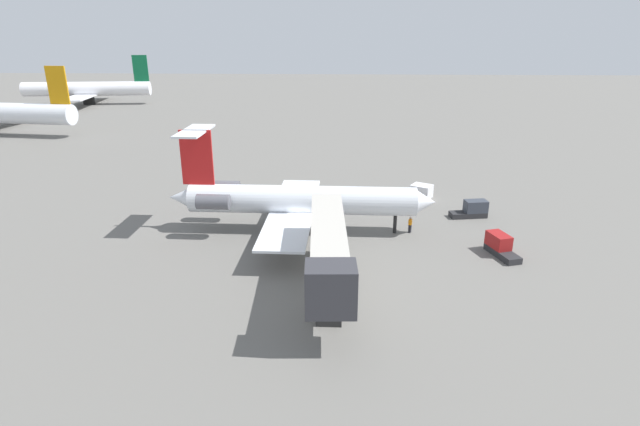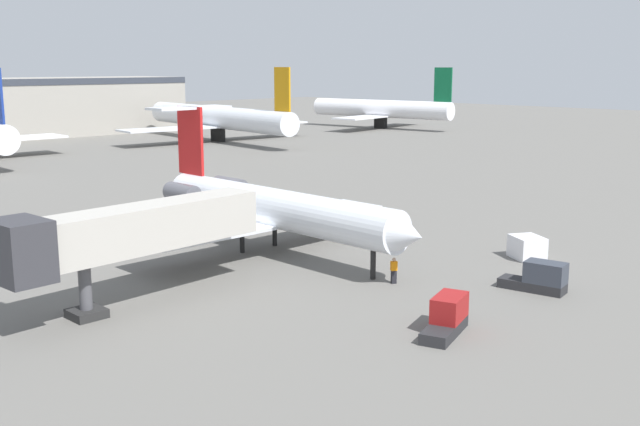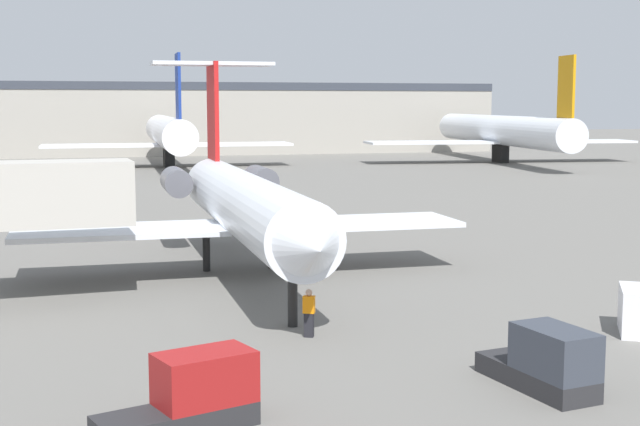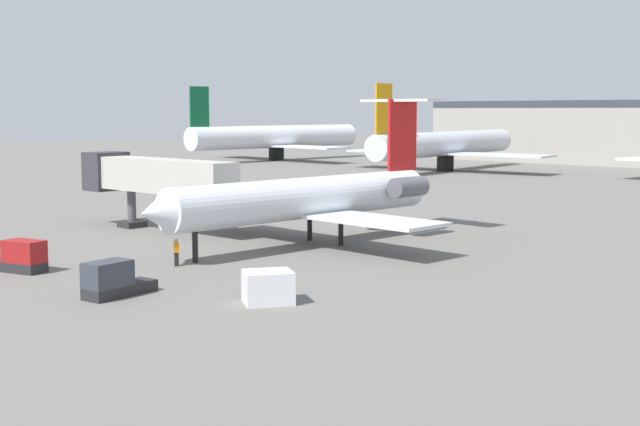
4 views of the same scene
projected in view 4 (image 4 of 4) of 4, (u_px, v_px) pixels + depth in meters
ground_plane at (295, 245)px, 61.20m from camera, size 400.00×400.00×0.10m
regional_jet at (313, 196)px, 60.55m from camera, size 21.03×27.07×10.36m
jet_bridge at (149, 176)px, 67.90m from camera, size 16.47×3.75×6.03m
ground_crew_marshaller at (176, 252)px, 52.51m from camera, size 0.47×0.42×1.69m
baggage_tug_lead at (113, 281)px, 43.83m from camera, size 2.03×4.17×1.90m
baggage_tug_trailing at (20, 258)px, 50.68m from camera, size 4.24×2.56×1.90m
cargo_container_uld at (268, 287)px, 42.39m from camera, size 2.90×3.04×1.62m
parked_airliner_west_end at (276, 137)px, 162.27m from camera, size 33.41×39.73×13.61m
parked_airliner_west_mid at (445, 144)px, 133.66m from camera, size 34.30×40.35×13.19m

